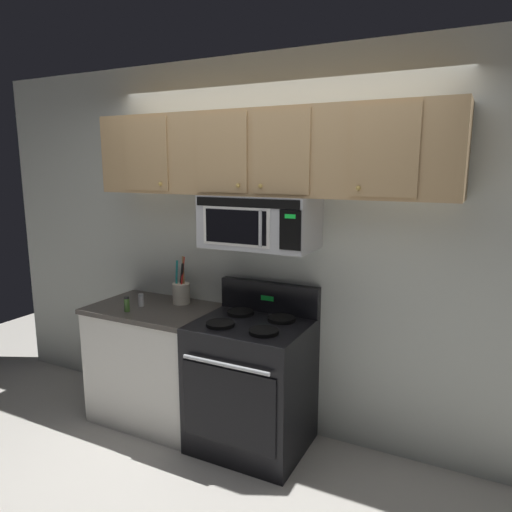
# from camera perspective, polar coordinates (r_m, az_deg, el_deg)

# --- Properties ---
(ground_plane) EXTENTS (8.00, 8.00, 0.00)m
(ground_plane) POSITION_cam_1_polar(r_m,az_deg,el_deg) (3.30, -4.23, -25.25)
(ground_plane) COLOR beige
(back_wall) EXTENTS (5.20, 0.10, 2.70)m
(back_wall) POSITION_cam_1_polar(r_m,az_deg,el_deg) (3.42, 2.26, 0.85)
(back_wall) COLOR silver
(back_wall) RESTS_ON ground_plane
(stove_range) EXTENTS (0.76, 0.69, 1.12)m
(stove_range) POSITION_cam_1_polar(r_m,az_deg,el_deg) (3.38, -0.52, -15.06)
(stove_range) COLOR black
(stove_range) RESTS_ON ground_plane
(over_range_microwave) EXTENTS (0.76, 0.43, 0.35)m
(over_range_microwave) POSITION_cam_1_polar(r_m,az_deg,el_deg) (3.16, 0.41, 4.16)
(over_range_microwave) COLOR #B7BABF
(upper_cabinets) EXTENTS (2.50, 0.36, 0.55)m
(upper_cabinets) POSITION_cam_1_polar(r_m,az_deg,el_deg) (3.17, 0.68, 12.32)
(upper_cabinets) COLOR tan
(counter_segment) EXTENTS (0.93, 0.65, 0.90)m
(counter_segment) POSITION_cam_1_polar(r_m,az_deg,el_deg) (3.81, -12.05, -12.44)
(counter_segment) COLOR white
(counter_segment) RESTS_ON ground_plane
(utensil_crock_cream) EXTENTS (0.13, 0.13, 0.37)m
(utensil_crock_cream) POSITION_cam_1_polar(r_m,az_deg,el_deg) (3.68, -9.04, -4.32)
(utensil_crock_cream) COLOR beige
(utensil_crock_cream) RESTS_ON counter_segment
(salt_shaker) EXTENTS (0.04, 0.04, 0.10)m
(salt_shaker) POSITION_cam_1_polar(r_m,az_deg,el_deg) (3.67, -13.75, -5.21)
(salt_shaker) COLOR white
(salt_shaker) RESTS_ON counter_segment
(spice_jar) EXTENTS (0.04, 0.04, 0.11)m
(spice_jar) POSITION_cam_1_polar(r_m,az_deg,el_deg) (3.57, -15.37, -5.64)
(spice_jar) COLOR #4C7F33
(spice_jar) RESTS_ON counter_segment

